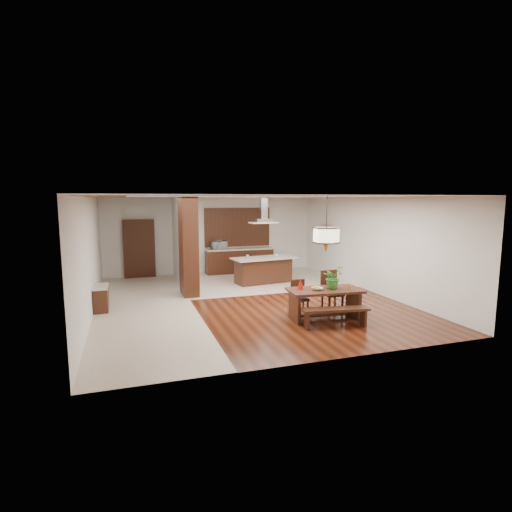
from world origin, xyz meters
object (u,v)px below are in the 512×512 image
object	(u,v)px
dining_table	(325,297)
dining_chair_left	(300,297)
dining_bench	(335,317)
island_cup	(277,256)
hallway_console	(101,298)
dining_chair_right	(332,291)
kitchen_island	(263,270)
pendant_lantern	(327,225)
fruit_bowl	(317,289)
microwave	(219,245)
foliage_plant	(333,277)
range_hood	(264,210)

from	to	relation	value
dining_table	dining_chair_left	xyz separation A→B (m)	(-0.38, 0.56, -0.11)
dining_bench	island_cup	size ratio (longest dim) A/B	11.05
hallway_console	dining_chair_right	xyz separation A→B (m)	(5.56, -1.96, 0.20)
dining_bench	kitchen_island	bearing A→B (deg)	89.69
dining_chair_left	dining_bench	bearing A→B (deg)	-72.04
pendant_lantern	fruit_bowl	xyz separation A→B (m)	(-0.22, -0.03, -1.49)
fruit_bowl	island_cup	size ratio (longest dim) A/B	1.82
dining_table	island_cup	size ratio (longest dim) A/B	13.14
dining_bench	microwave	xyz separation A→B (m)	(-1.03, 7.03, 0.89)
island_cup	kitchen_island	bearing A→B (deg)	163.07
fruit_bowl	kitchen_island	size ratio (longest dim) A/B	0.11
dining_table	dining_bench	distance (m)	0.70
dining_chair_right	foliage_plant	world-z (taller)	foliage_plant
foliage_plant	island_cup	xyz separation A→B (m)	(0.19, 4.16, -0.05)
range_hood	island_cup	size ratio (longest dim) A/B	6.58
foliage_plant	hallway_console	bearing A→B (deg)	155.58
dining_chair_left	dining_table	bearing A→B (deg)	-53.31
dining_table	range_hood	xyz separation A→B (m)	(-0.03, 4.33, 1.94)
dining_table	dining_chair_right	bearing A→B (deg)	45.73
island_cup	hallway_console	bearing A→B (deg)	-162.29
dining_table	fruit_bowl	distance (m)	0.31
dining_chair_left	fruit_bowl	distance (m)	0.70
dining_chair_right	fruit_bowl	world-z (taller)	dining_chair_right
island_cup	dining_table	bearing A→B (deg)	-95.49
pendant_lantern	island_cup	world-z (taller)	pendant_lantern
dining_chair_left	kitchen_island	size ratio (longest dim) A/B	0.37
dining_chair_left	foliage_plant	xyz separation A→B (m)	(0.60, -0.53, 0.57)
dining_chair_right	microwave	xyz separation A→B (m)	(-1.56, 5.92, 0.59)
hallway_console	range_hood	bearing A→B (deg)	20.47
range_hood	island_cup	xyz separation A→B (m)	(0.43, -0.13, -1.53)
dining_chair_left	kitchen_island	distance (m)	3.78
microwave	dining_chair_right	bearing A→B (deg)	-82.08
dining_chair_left	pendant_lantern	size ratio (longest dim) A/B	0.64
hallway_console	dining_bench	distance (m)	5.89
hallway_console	dining_chair_right	distance (m)	5.90
hallway_console	island_cup	xyz separation A→B (m)	(5.49, 1.75, 0.62)
foliage_plant	fruit_bowl	bearing A→B (deg)	-171.77
dining_bench	pendant_lantern	xyz separation A→B (m)	(0.05, 0.62, 2.03)
dining_table	pendant_lantern	xyz separation A→B (m)	(-0.00, 0.00, 1.72)
dining_chair_right	island_cup	xyz separation A→B (m)	(-0.07, 3.71, 0.42)
foliage_plant	range_hood	distance (m)	4.55
pendant_lantern	fruit_bowl	distance (m)	1.51
microwave	hallway_console	bearing A→B (deg)	-142.15
dining_chair_left	range_hood	bearing A→B (deg)	86.97
hallway_console	dining_chair_left	distance (m)	5.07
pendant_lantern	kitchen_island	distance (m)	4.69
kitchen_island	microwave	world-z (taller)	microwave
dining_bench	pendant_lantern	size ratio (longest dim) A/B	1.15
kitchen_island	microwave	size ratio (longest dim) A/B	4.04
dining_table	dining_chair_right	world-z (taller)	dining_chair_right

